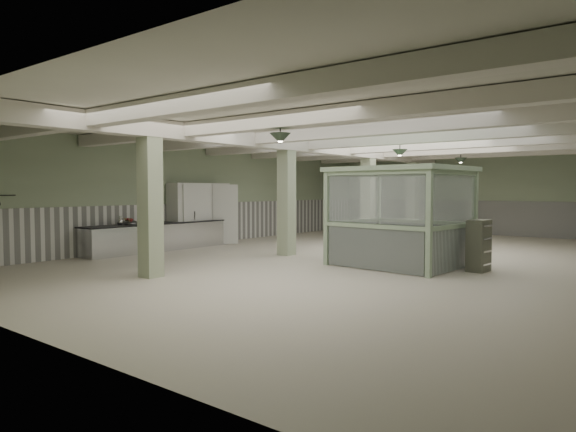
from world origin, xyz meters
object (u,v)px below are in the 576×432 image
Objects in this scene: guard_booth at (400,199)px; filing_cabinet at (479,246)px; walkin_cooler at (200,214)px; prep_counter at (160,236)px.

guard_booth is 2.27m from filing_cabinet.
filing_cabinet is (9.76, 0.21, -0.49)m from walkin_cooler.
walkin_cooler is at bearing 92.61° from prep_counter.
guard_booth reaches higher than walkin_cooler.
prep_counter is 9.89m from filing_cabinet.
walkin_cooler reaches higher than prep_counter.
walkin_cooler reaches higher than filing_cabinet.
guard_booth reaches higher than filing_cabinet.
filing_cabinet is at bearing 12.92° from guard_booth.
prep_counter is 8.03m from guard_booth.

